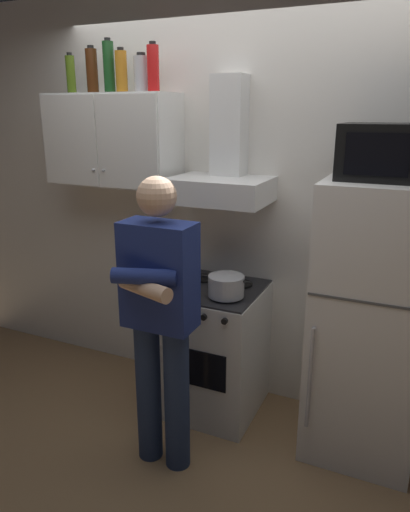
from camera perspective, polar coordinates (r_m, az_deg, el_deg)
The scene contains 15 objects.
ground_plane at distance 3.23m, azimuth -0.00°, elevation -19.92°, with size 7.00×7.00×0.00m, color olive.
back_wall_tiled at distance 3.19m, azimuth 4.52°, elevation 6.33°, with size 4.80×0.10×2.70m, color silver.
upper_cabinet at distance 3.33m, azimuth -10.98°, elevation 13.49°, with size 0.90×0.37×0.60m.
stove_oven at distance 3.20m, azimuth 1.06°, elevation -11.04°, with size 0.60×0.62×0.87m.
range_hood at distance 2.96m, azimuth 2.18°, elevation 10.40°, with size 0.60×0.44×0.75m.
refrigerator at distance 2.84m, azimuth 19.14°, elevation -7.65°, with size 0.60×0.62×1.60m.
microwave at distance 2.62m, azimuth 21.20°, elevation 11.56°, with size 0.48×0.37×0.28m.
person_standing at distance 2.53m, azimuth -5.47°, elevation -7.30°, with size 0.38×0.33×1.64m.
cooking_pot at distance 2.85m, azimuth 2.56°, elevation -3.59°, with size 0.32×0.22×0.13m.
bottle_wine_green at distance 3.31m, azimuth -11.47°, elevation 21.36°, with size 0.07×0.07×0.33m.
bottle_olive_oil at distance 3.50m, azimuth -15.81°, elevation 20.25°, with size 0.06×0.06×0.26m.
bottle_rum_dark at distance 3.38m, azimuth -13.41°, elevation 20.83°, with size 0.07×0.07×0.29m.
bottle_canister_steel at distance 3.21m, azimuth -7.61°, elevation 20.86°, with size 0.10×0.10×0.23m.
bottle_liquor_amber at distance 3.25m, azimuth -10.00°, elevation 20.99°, with size 0.07×0.07×0.27m.
bottle_soda_red at distance 3.13m, azimuth -6.24°, elevation 21.50°, with size 0.07×0.07×0.29m.
Camera 1 is at (1.07, -2.34, 1.94)m, focal length 33.32 mm.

